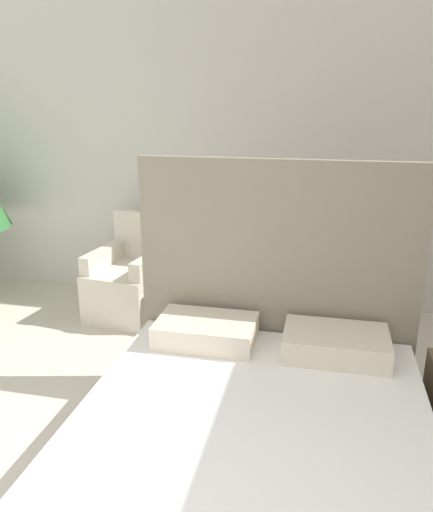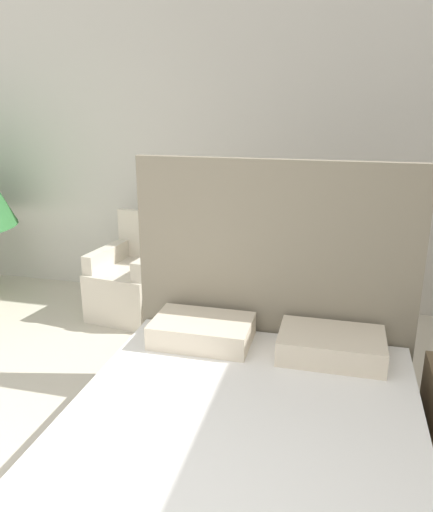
{
  "view_description": "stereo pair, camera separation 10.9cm",
  "coord_description": "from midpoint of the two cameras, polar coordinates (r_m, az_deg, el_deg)",
  "views": [
    {
      "loc": [
        1.03,
        -0.75,
        1.85
      ],
      "look_at": [
        0.29,
        2.62,
        0.76
      ],
      "focal_mm": 35.0,
      "sensor_mm": 36.0,
      "label": 1
    },
    {
      "loc": [
        1.14,
        -0.72,
        1.85
      ],
      "look_at": [
        0.29,
        2.62,
        0.76
      ],
      "focal_mm": 35.0,
      "sensor_mm": 36.0,
      "label": 2
    }
  ],
  "objects": [
    {
      "name": "armchair_near_window_right",
      "position": [
        4.25,
        1.59,
        -4.14
      ],
      "size": [
        0.64,
        0.74,
        0.88
      ],
      "rotation": [
        0.0,
        0.0,
        -0.11
      ],
      "color": "beige",
      "rests_on": "ground_plane"
    },
    {
      "name": "wall_back",
      "position": [
        4.61,
        0.52,
        12.6
      ],
      "size": [
        10.0,
        0.06,
        2.9
      ],
      "color": "silver",
      "rests_on": "ground_plane"
    },
    {
      "name": "armchair_near_window_left",
      "position": [
        4.49,
        -8.86,
        -3.13
      ],
      "size": [
        0.66,
        0.75,
        0.88
      ],
      "rotation": [
        0.0,
        0.0,
        -0.13
      ],
      "color": "beige",
      "rests_on": "ground_plane"
    },
    {
      "name": "bed",
      "position": [
        2.53,
        4.35,
        -20.44
      ],
      "size": [
        1.7,
        2.0,
        1.52
      ],
      "color": "#4C4238",
      "rests_on": "ground_plane"
    }
  ]
}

